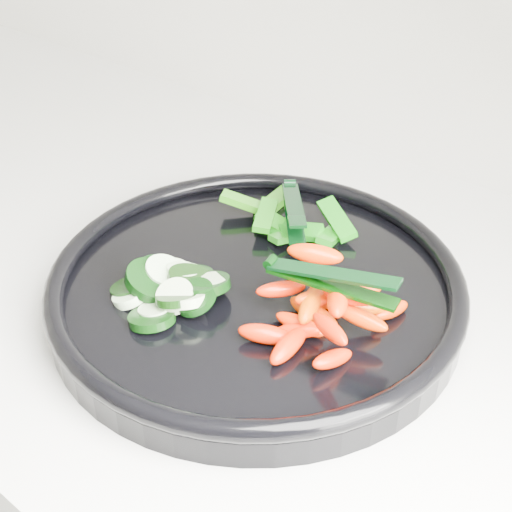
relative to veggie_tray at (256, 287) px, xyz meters
The scene contains 6 objects.
veggie_tray is the anchor object (origin of this frame).
cucumber_pile 0.08m from the veggie_tray, 131.07° to the right, with size 0.11×0.11×0.04m.
carrot_pile 0.08m from the veggie_tray, ahead, with size 0.12×0.14×0.05m.
pepper_pile 0.10m from the veggie_tray, 110.56° to the left, with size 0.15×0.10×0.03m.
tong_carrot 0.10m from the veggie_tray, ahead, with size 0.11×0.04×0.02m.
tong_pepper 0.10m from the veggie_tray, 107.52° to the left, with size 0.09×0.09×0.02m.
Camera 1 is at (0.28, 1.27, 1.34)m, focal length 50.00 mm.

